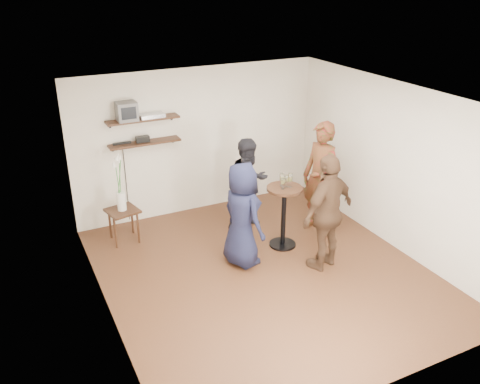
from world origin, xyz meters
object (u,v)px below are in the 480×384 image
Objects in this scene: side_table at (123,215)px; person_navy at (242,215)px; crt_monitor at (126,111)px; radio at (143,139)px; drinks_table at (284,209)px; dvd_deck at (152,115)px; person_dark at (249,184)px; person_plaid at (321,178)px; person_brown at (328,212)px.

side_table is 2.07m from person_navy.
radio is at bearing 0.00° from crt_monitor.
radio reaches higher than drinks_table.
crt_monitor is 1.67m from side_table.
dvd_deck reaches higher than person_dark.
person_navy is (-0.82, -0.18, 0.15)m from drinks_table.
crt_monitor reaches higher than person_navy.
person_navy is at bearing -91.06° from person_plaid.
person_plaid is at bearing -44.81° from person_dark.
crt_monitor is at bearing 136.98° from drinks_table.
side_table is at bearing -146.06° from dvd_deck.
crt_monitor reaches higher than side_table.
person_dark reaches higher than drinks_table.
person_navy is (1.09, -1.96, -1.21)m from crt_monitor.
person_dark is at bearing -33.23° from radio.
dvd_deck is 1.69m from side_table.
dvd_deck reaches higher than side_table.
person_brown is at bearing -88.22° from person_dark.
person_plaid is at bearing -19.48° from side_table.
person_dark is (2.04, -0.47, 0.33)m from side_table.
person_navy reaches higher than side_table.
radio is 2.26m from person_navy.
radio is (0.23, 0.00, -0.50)m from crt_monitor.
drinks_table is at bearing -46.62° from radio.
side_table is at bearing 152.98° from person_dark.
drinks_table is at bearing -43.02° from crt_monitor.
crt_monitor reaches higher than person_plaid.
person_plaid is at bearing -30.09° from crt_monitor.
person_brown is (-0.56, -1.00, -0.06)m from person_plaid.
radio is at bearing -70.61° from person_brown.
person_plaid is at bearing 14.30° from drinks_table.
person_plaid is 1.19m from person_dark.
dvd_deck reaches higher than person_navy.
crt_monitor reaches higher than dvd_deck.
side_table is 0.35× the size of person_dark.
crt_monitor is 0.43m from dvd_deck.
crt_monitor reaches higher than radio.
person_plaid is (2.31, -1.58, -0.95)m from dvd_deck.
dvd_deck reaches higher than radio.
person_plaid is at bearing -34.29° from dvd_deck.
person_navy is at bearing -70.72° from dvd_deck.
dvd_deck is 2.96m from person_plaid.
person_plaid reaches higher than person_dark.
dvd_deck reaches higher than person_plaid.
radio is 0.14× the size of person_dark.
side_table is 3.28m from person_brown.
dvd_deck is 2.35m from person_navy.
person_brown reaches higher than drinks_table.
dvd_deck is 0.25× the size of person_navy.
side_table is (-0.56, -0.50, -1.05)m from radio.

